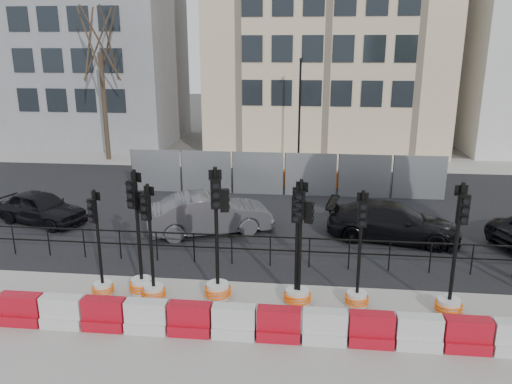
# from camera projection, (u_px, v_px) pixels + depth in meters

# --- Properties ---
(ground) EXTENTS (120.00, 120.00, 0.00)m
(ground) POSITION_uv_depth(u_px,v_px,m) (267.00, 284.00, 14.37)
(ground) COLOR #51514C
(ground) RESTS_ON ground
(sidewalk_near) EXTENTS (40.00, 6.00, 0.02)m
(sidewalk_near) POSITION_uv_depth(u_px,v_px,m) (255.00, 342.00, 11.51)
(sidewalk_near) COLOR gray
(sidewalk_near) RESTS_ON ground
(road) EXTENTS (40.00, 14.00, 0.03)m
(road) POSITION_uv_depth(u_px,v_px,m) (281.00, 208.00, 21.05)
(road) COLOR black
(road) RESTS_ON ground
(sidewalk_far) EXTENTS (40.00, 4.00, 0.02)m
(sidewalk_far) POSITION_uv_depth(u_px,v_px,m) (290.00, 162.00, 29.64)
(sidewalk_far) COLOR gray
(sidewalk_far) RESTS_ON ground
(building_grey) EXTENTS (11.00, 9.06, 14.00)m
(building_grey) POSITION_uv_depth(u_px,v_px,m) (96.00, 41.00, 34.86)
(building_grey) COLOR gray
(building_grey) RESTS_ON ground
(building_cream) EXTENTS (15.00, 10.06, 18.00)m
(building_cream) POSITION_uv_depth(u_px,v_px,m) (327.00, 9.00, 32.64)
(building_cream) COLOR #C9B493
(building_cream) RESTS_ON ground
(kerb_railing) EXTENTS (18.00, 0.04, 1.00)m
(kerb_railing) POSITION_uv_depth(u_px,v_px,m) (270.00, 246.00, 15.33)
(kerb_railing) COLOR black
(kerb_railing) RESTS_ON ground
(heras_fencing) EXTENTS (14.33, 1.72, 2.00)m
(heras_fencing) POSITION_uv_depth(u_px,v_px,m) (297.00, 177.00, 23.55)
(heras_fencing) COLOR #969A9F
(heras_fencing) RESTS_ON ground
(lamp_post_far) EXTENTS (0.12, 0.56, 6.00)m
(lamp_post_far) POSITION_uv_depth(u_px,v_px,m) (300.00, 110.00, 27.72)
(lamp_post_far) COLOR black
(lamp_post_far) RESTS_ON ground
(tree_bare_far) EXTENTS (2.00, 2.00, 9.00)m
(tree_bare_far) POSITION_uv_depth(u_px,v_px,m) (99.00, 46.00, 28.45)
(tree_bare_far) COLOR #473828
(tree_bare_far) RESTS_ON ground
(barrier_row) EXTENTS (16.75, 0.50, 0.80)m
(barrier_row) POSITION_uv_depth(u_px,v_px,m) (256.00, 324.00, 11.60)
(barrier_row) COLOR red
(barrier_row) RESTS_ON ground
(traffic_signal_a) EXTENTS (0.59, 0.59, 3.02)m
(traffic_signal_a) POSITION_uv_depth(u_px,v_px,m) (101.00, 274.00, 13.54)
(traffic_signal_a) COLOR silver
(traffic_signal_a) RESTS_ON ground
(traffic_signal_b) EXTENTS (0.69, 0.69, 3.52)m
(traffic_signal_b) POSITION_uv_depth(u_px,v_px,m) (141.00, 265.00, 13.59)
(traffic_signal_b) COLOR silver
(traffic_signal_b) RESTS_ON ground
(traffic_signal_c) EXTENTS (0.64, 0.64, 3.23)m
(traffic_signal_c) POSITION_uv_depth(u_px,v_px,m) (153.00, 277.00, 13.31)
(traffic_signal_c) COLOR silver
(traffic_signal_c) RESTS_ON ground
(traffic_signal_d) EXTENTS (0.72, 0.72, 3.67)m
(traffic_signal_d) POSITION_uv_depth(u_px,v_px,m) (218.00, 269.00, 13.29)
(traffic_signal_d) COLOR silver
(traffic_signal_d) RESTS_ON ground
(traffic_signal_e) EXTENTS (0.64, 0.64, 3.27)m
(traffic_signal_e) POSITION_uv_depth(u_px,v_px,m) (296.00, 280.00, 13.08)
(traffic_signal_e) COLOR silver
(traffic_signal_e) RESTS_ON ground
(traffic_signal_f) EXTENTS (0.67, 0.67, 3.42)m
(traffic_signal_f) POSITION_uv_depth(u_px,v_px,m) (299.00, 276.00, 13.01)
(traffic_signal_f) COLOR silver
(traffic_signal_f) RESTS_ON ground
(traffic_signal_g) EXTENTS (0.62, 0.62, 3.17)m
(traffic_signal_g) POSITION_uv_depth(u_px,v_px,m) (358.00, 283.00, 12.96)
(traffic_signal_g) COLOR silver
(traffic_signal_g) RESTS_ON ground
(traffic_signal_h) EXTENTS (0.69, 0.69, 3.49)m
(traffic_signal_h) POSITION_uv_depth(u_px,v_px,m) (451.00, 289.00, 12.52)
(traffic_signal_h) COLOR silver
(traffic_signal_h) RESTS_ON ground
(car_a) EXTENTS (3.80, 4.66, 1.27)m
(car_a) POSITION_uv_depth(u_px,v_px,m) (41.00, 207.00, 19.16)
(car_a) COLOR black
(car_a) RESTS_ON ground
(car_b) EXTENTS (4.60, 5.55, 1.48)m
(car_b) POSITION_uv_depth(u_px,v_px,m) (209.00, 214.00, 18.12)
(car_b) COLOR #48474C
(car_b) RESTS_ON ground
(car_c) EXTENTS (3.48, 5.24, 1.33)m
(car_c) POSITION_uv_depth(u_px,v_px,m) (393.00, 222.00, 17.47)
(car_c) COLOR black
(car_c) RESTS_ON ground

